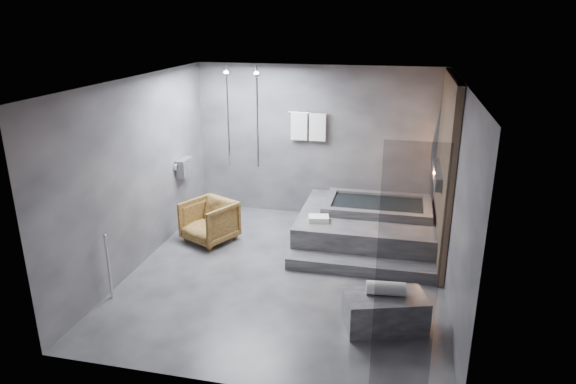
# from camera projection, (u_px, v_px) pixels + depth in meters

# --- Properties ---
(room) EXTENTS (5.00, 5.04, 2.82)m
(room) POSITION_uv_depth(u_px,v_px,m) (318.00, 157.00, 7.17)
(room) COLOR #2C2C2F
(room) RESTS_ON ground
(tub_deck) EXTENTS (2.20, 2.00, 0.50)m
(tub_deck) POSITION_uv_depth(u_px,v_px,m) (367.00, 226.00, 8.63)
(tub_deck) COLOR #313134
(tub_deck) RESTS_ON ground
(tub_step) EXTENTS (2.20, 0.36, 0.18)m
(tub_step) POSITION_uv_depth(u_px,v_px,m) (360.00, 266.00, 7.60)
(tub_step) COLOR #313134
(tub_step) RESTS_ON ground
(concrete_bench) EXTENTS (1.08, 0.80, 0.43)m
(concrete_bench) POSITION_uv_depth(u_px,v_px,m) (385.00, 312.00, 6.21)
(concrete_bench) COLOR #38383A
(concrete_bench) RESTS_ON ground
(driftwood_chair) EXTENTS (1.01, 1.02, 0.70)m
(driftwood_chair) POSITION_uv_depth(u_px,v_px,m) (209.00, 221.00, 8.59)
(driftwood_chair) COLOR #442C11
(driftwood_chair) RESTS_ON ground
(rolled_towel) EXTENTS (0.48, 0.21, 0.17)m
(rolled_towel) POSITION_uv_depth(u_px,v_px,m) (386.00, 288.00, 6.14)
(rolled_towel) COLOR white
(rolled_towel) RESTS_ON concrete_bench
(deck_towel) EXTENTS (0.36, 0.29, 0.09)m
(deck_towel) POSITION_uv_depth(u_px,v_px,m) (319.00, 219.00, 8.18)
(deck_towel) COLOR white
(deck_towel) RESTS_ON tub_deck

